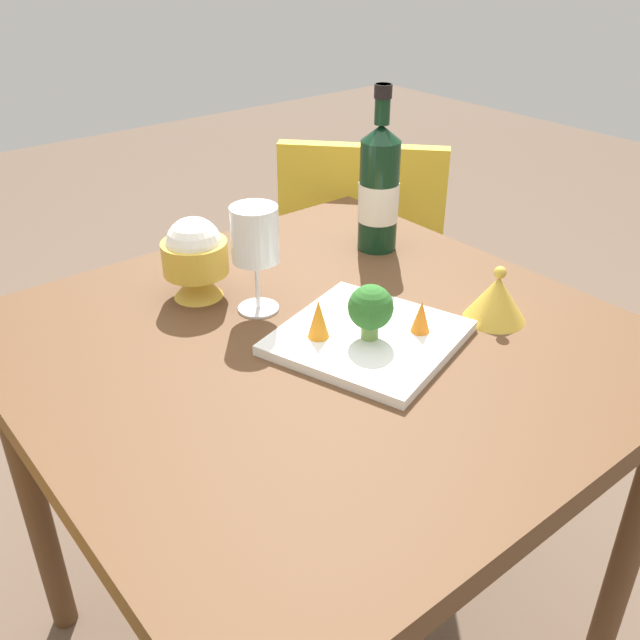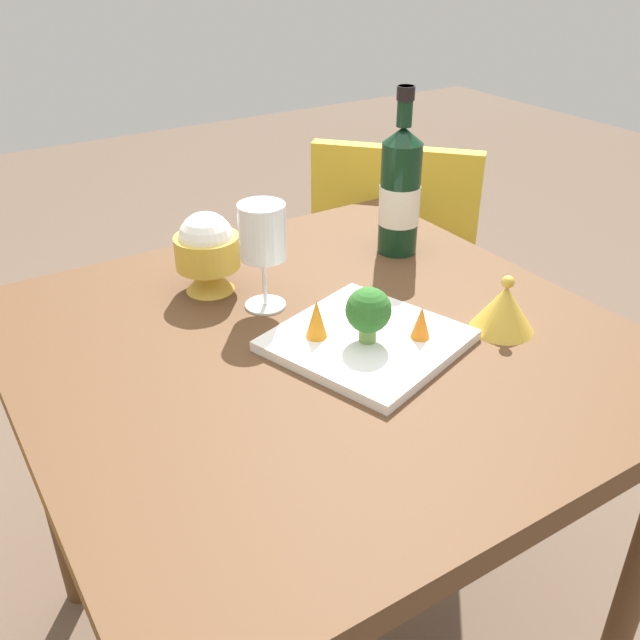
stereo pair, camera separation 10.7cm
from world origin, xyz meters
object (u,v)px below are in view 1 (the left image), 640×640
object	(u,v)px
wine_bottle	(379,188)
carrot_garnish_left	(318,319)
wine_glass	(255,237)
broccoli_floret	(371,308)
rice_bowl_lid	(497,298)
chair_by_wall	(362,258)
carrot_garnish_right	(421,316)
serving_plate	(368,338)
rice_bowl	(195,256)

from	to	relation	value
wine_bottle	carrot_garnish_left	xyz separation A→B (m)	(-0.32, -0.21, -0.07)
wine_glass	broccoli_floret	bearing A→B (deg)	-72.46
wine_glass	carrot_garnish_left	bearing A→B (deg)	-87.79
wine_glass	carrot_garnish_left	world-z (taller)	wine_glass
wine_bottle	rice_bowl_lid	bearing A→B (deg)	-97.84
chair_by_wall	broccoli_floret	size ratio (longest dim) A/B	9.91
rice_bowl_lid	carrot_garnish_right	world-z (taller)	rice_bowl_lid
wine_bottle	rice_bowl_lid	size ratio (longest dim) A/B	3.11
carrot_garnish_left	rice_bowl_lid	bearing A→B (deg)	-22.91
wine_glass	broccoli_floret	distance (m)	0.22
broccoli_floret	carrot_garnish_right	world-z (taller)	broccoli_floret
chair_by_wall	broccoli_floret	bearing A→B (deg)	-84.35
rice_bowl_lid	carrot_garnish_left	bearing A→B (deg)	157.09
wine_bottle	carrot_garnish_left	bearing A→B (deg)	-146.32
wine_glass	serving_plate	size ratio (longest dim) A/B	0.57
rice_bowl	rice_bowl_lid	size ratio (longest dim) A/B	1.42
wine_bottle	carrot_garnish_left	world-z (taller)	wine_bottle
wine_glass	rice_bowl_lid	bearing A→B (deg)	-43.76
carrot_garnish_right	wine_bottle	bearing A→B (deg)	57.79
carrot_garnish_left	rice_bowl	bearing A→B (deg)	102.91
chair_by_wall	wine_glass	world-z (taller)	wine_glass
wine_bottle	rice_bowl	distance (m)	0.38
chair_by_wall	carrot_garnish_right	distance (m)	0.81
serving_plate	carrot_garnish_right	world-z (taller)	carrot_garnish_right
rice_bowl	rice_bowl_lid	bearing A→B (deg)	-48.23
chair_by_wall	serving_plate	size ratio (longest dim) A/B	2.70
serving_plate	carrot_garnish_right	distance (m)	0.09
chair_by_wall	rice_bowl	bearing A→B (deg)	-108.97
chair_by_wall	rice_bowl	world-z (taller)	rice_bowl
chair_by_wall	rice_bowl	size ratio (longest dim) A/B	6.00
serving_plate	carrot_garnish_left	world-z (taller)	carrot_garnish_left
chair_by_wall	carrot_garnish_left	bearing A→B (deg)	-89.94
carrot_garnish_left	wine_glass	bearing A→B (deg)	92.21
wine_bottle	chair_by_wall	bearing A→B (deg)	51.03
rice_bowl_lid	wine_bottle	bearing A→B (deg)	82.16
wine_bottle	wine_glass	distance (m)	0.33
broccoli_floret	wine_bottle	bearing A→B (deg)	45.27
wine_bottle	serving_plate	world-z (taller)	wine_bottle
rice_bowl_lid	serving_plate	world-z (taller)	rice_bowl_lid
rice_bowl	wine_glass	bearing A→B (deg)	-63.13
broccoli_floret	carrot_garnish_right	distance (m)	0.08
wine_bottle	wine_glass	size ratio (longest dim) A/B	1.74
rice_bowl	serving_plate	world-z (taller)	rice_bowl
chair_by_wall	carrot_garnish_right	xyz separation A→B (m)	(-0.45, -0.62, 0.26)
serving_plate	wine_glass	bearing A→B (deg)	110.36
carrot_garnish_left	wine_bottle	bearing A→B (deg)	33.68
serving_plate	broccoli_floret	world-z (taller)	broccoli_floret
chair_by_wall	wine_bottle	size ratio (longest dim) A/B	2.73
chair_by_wall	rice_bowl_lid	xyz separation A→B (m)	(-0.31, -0.65, 0.25)
wine_bottle	carrot_garnish_left	size ratio (longest dim) A/B	5.04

